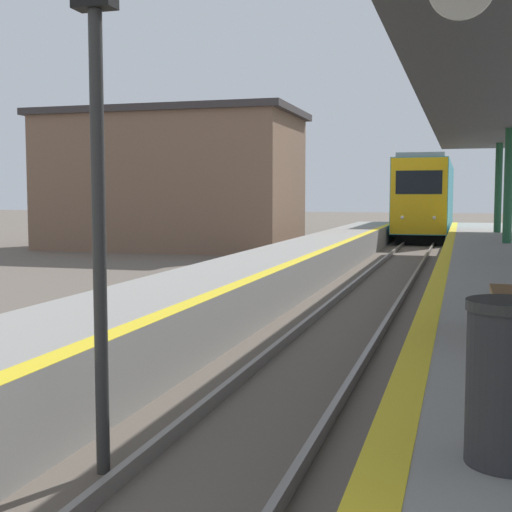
{
  "coord_description": "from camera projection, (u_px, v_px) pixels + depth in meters",
  "views": [
    {
      "loc": [
        2.05,
        -1.08,
        2.49
      ],
      "look_at": [
        -3.33,
        17.44,
        0.83
      ],
      "focal_mm": 50.0,
      "sensor_mm": 36.0,
      "label": 1
    }
  ],
  "objects": [
    {
      "name": "signal_near",
      "position": [
        96.0,
        83.0,
        6.08
      ],
      "size": [
        0.36,
        0.31,
        4.96
      ],
      "color": "#2D2D2D",
      "rests_on": "ground"
    },
    {
      "name": "trash_bin",
      "position": [
        510.0,
        382.0,
        4.05
      ],
      "size": [
        0.51,
        0.51,
        0.95
      ],
      "color": "#262628",
      "rests_on": "platform_right"
    },
    {
      "name": "station_building",
      "position": [
        172.0,
        180.0,
        32.75
      ],
      "size": [
        11.78,
        6.43,
        6.27
      ],
      "color": "brown",
      "rests_on": "ground"
    },
    {
      "name": "train",
      "position": [
        427.0,
        198.0,
        42.43
      ],
      "size": [
        2.72,
        17.8,
        4.53
      ],
      "color": "black",
      "rests_on": "ground"
    }
  ]
}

